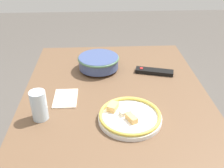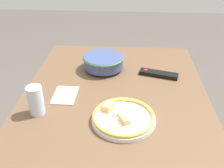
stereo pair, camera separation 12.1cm
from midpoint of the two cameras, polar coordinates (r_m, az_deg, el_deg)
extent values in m
cube|color=brown|center=(1.22, 3.50, -3.14)|extent=(1.11, 0.85, 0.04)
cylinder|color=brown|center=(1.86, -7.73, -3.67)|extent=(0.06, 0.06, 0.70)
cylinder|color=brown|center=(1.86, 14.36, -4.40)|extent=(0.06, 0.06, 0.70)
cylinder|color=#384775|center=(1.42, 0.59, 3.46)|extent=(0.09, 0.09, 0.01)
cylinder|color=#384775|center=(1.40, 0.59, 4.85)|extent=(0.21, 0.21, 0.06)
cylinder|color=#C67A33|center=(1.40, 0.59, 4.68)|extent=(0.19, 0.19, 0.05)
torus|color=#42664C|center=(1.39, 0.60, 5.71)|extent=(0.22, 0.22, 0.01)
cylinder|color=white|center=(1.05, 5.87, -7.74)|extent=(0.25, 0.25, 0.02)
torus|color=gold|center=(1.04, 5.92, -7.05)|extent=(0.25, 0.25, 0.01)
cube|color=tan|center=(1.07, 2.37, -5.04)|extent=(0.06, 0.05, 0.03)
cube|color=tan|center=(1.01, 6.14, -7.80)|extent=(0.06, 0.05, 0.02)
cube|color=silver|center=(1.05, 4.86, -6.43)|extent=(0.04, 0.05, 0.02)
cube|color=black|center=(1.38, 12.61, 2.08)|extent=(0.10, 0.20, 0.02)
cylinder|color=red|center=(1.38, 9.86, 2.97)|extent=(0.02, 0.02, 0.00)
cylinder|color=silver|center=(1.08, -13.25, -3.61)|extent=(0.06, 0.06, 0.12)
cube|color=beige|center=(1.20, -7.38, -2.54)|extent=(0.15, 0.10, 0.01)
camera|label=1|loc=(0.06, -87.14, 1.73)|focal=42.00mm
camera|label=2|loc=(0.06, 92.86, -1.73)|focal=42.00mm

